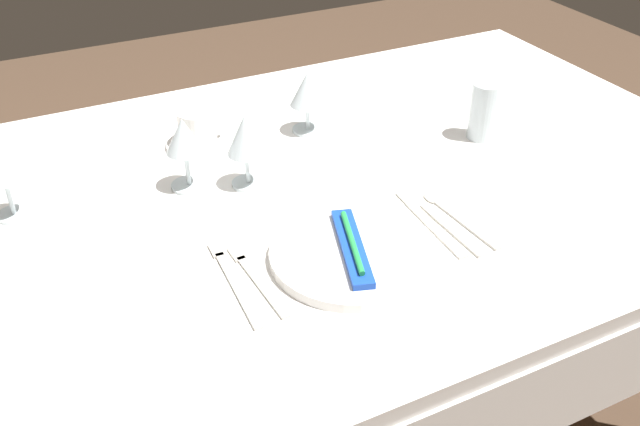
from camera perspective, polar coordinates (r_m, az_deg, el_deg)
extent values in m
cube|color=white|center=(1.39, -0.89, 1.64)|extent=(1.80, 1.10, 0.04)
cube|color=white|center=(1.89, -8.14, 6.84)|extent=(1.80, 0.01, 0.18)
cylinder|color=brown|center=(2.29, 12.54, 3.93)|extent=(0.07, 0.07, 0.70)
cylinder|color=white|center=(1.18, 2.59, -3.35)|extent=(0.28, 0.28, 0.02)
cube|color=blue|center=(1.17, 2.61, -2.77)|extent=(0.10, 0.21, 0.01)
cylinder|color=green|center=(1.17, 2.62, -2.34)|extent=(0.06, 0.16, 0.01)
cube|color=beige|center=(1.13, -4.71, -5.90)|extent=(0.02, 0.17, 0.00)
cube|color=beige|center=(1.20, -6.69, -3.29)|extent=(0.02, 0.04, 0.00)
cube|color=beige|center=(1.13, -6.68, -6.11)|extent=(0.02, 0.20, 0.00)
cube|color=beige|center=(1.22, -8.33, -2.98)|extent=(0.02, 0.04, 0.00)
cube|color=beige|center=(1.27, 9.30, -1.28)|extent=(0.03, 0.18, 0.00)
cube|color=beige|center=(1.34, 6.98, 1.05)|extent=(0.02, 0.06, 0.00)
cube|color=beige|center=(1.27, 10.49, -1.31)|extent=(0.02, 0.18, 0.00)
ellipsoid|color=beige|center=(1.34, 7.97, 0.90)|extent=(0.03, 0.04, 0.01)
cube|color=beige|center=(1.29, 11.70, -0.87)|extent=(0.02, 0.17, 0.00)
ellipsoid|color=beige|center=(1.35, 9.06, 1.20)|extent=(0.03, 0.04, 0.01)
cylinder|color=white|center=(1.54, -9.76, 5.45)|extent=(0.14, 0.14, 0.01)
cylinder|color=white|center=(1.52, -9.91, 6.84)|extent=(0.08, 0.08, 0.07)
torus|color=white|center=(1.53, -8.50, 7.29)|extent=(0.05, 0.01, 0.05)
cylinder|color=silver|center=(1.58, -0.98, 6.75)|extent=(0.07, 0.07, 0.01)
cylinder|color=silver|center=(1.57, -0.99, 7.79)|extent=(0.01, 0.01, 0.06)
cone|color=silver|center=(1.54, -1.02, 10.01)|extent=(0.08, 0.08, 0.08)
cylinder|color=silver|center=(1.40, -10.50, 2.22)|extent=(0.07, 0.07, 0.01)
cylinder|color=silver|center=(1.38, -10.67, 3.59)|extent=(0.01, 0.01, 0.07)
cone|color=silver|center=(1.35, -10.98, 6.17)|extent=(0.07, 0.07, 0.07)
cylinder|color=silver|center=(1.39, -5.81, 2.41)|extent=(0.06, 0.06, 0.01)
cylinder|color=silver|center=(1.37, -5.89, 3.65)|extent=(0.01, 0.01, 0.06)
cone|color=silver|center=(1.34, -6.07, 6.31)|extent=(0.07, 0.07, 0.08)
cylinder|color=silver|center=(1.41, -23.43, -0.12)|extent=(0.06, 0.06, 0.01)
cylinder|color=silver|center=(1.39, -23.80, 1.23)|extent=(0.01, 0.01, 0.07)
cone|color=silver|center=(1.35, -24.45, 3.68)|extent=(0.07, 0.07, 0.07)
cylinder|color=silver|center=(1.57, 13.12, 8.02)|extent=(0.06, 0.06, 0.13)
cylinder|color=#C68C1E|center=(1.58, 13.01, 7.27)|extent=(0.06, 0.06, 0.07)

